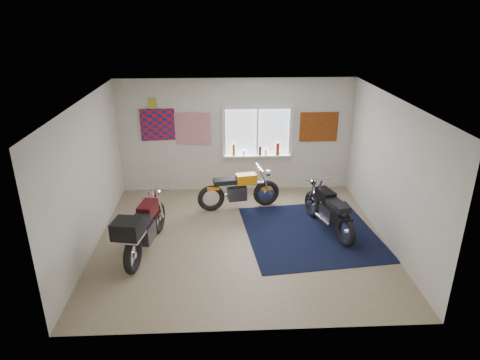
{
  "coord_description": "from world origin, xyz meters",
  "views": [
    {
      "loc": [
        -0.37,
        -7.21,
        4.18
      ],
      "look_at": [
        -0.01,
        0.4,
        1.08
      ],
      "focal_mm": 32.0,
      "sensor_mm": 36.0,
      "label": 1
    }
  ],
  "objects_px": {
    "navy_rug": "(310,233)",
    "yellow_triumph": "(239,191)",
    "black_chrome_bike": "(329,211)",
    "maroon_tourer": "(142,229)"
  },
  "relations": [
    {
      "from": "yellow_triumph",
      "to": "navy_rug",
      "type": "bearing_deg",
      "value": -52.15
    },
    {
      "from": "navy_rug",
      "to": "yellow_triumph",
      "type": "xyz_separation_m",
      "value": [
        -1.38,
        1.23,
        0.4
      ]
    },
    {
      "from": "navy_rug",
      "to": "yellow_triumph",
      "type": "height_order",
      "value": "yellow_triumph"
    },
    {
      "from": "navy_rug",
      "to": "black_chrome_bike",
      "type": "xyz_separation_m",
      "value": [
        0.36,
        0.12,
        0.41
      ]
    },
    {
      "from": "yellow_triumph",
      "to": "maroon_tourer",
      "type": "relative_size",
      "value": 0.91
    },
    {
      "from": "navy_rug",
      "to": "yellow_triumph",
      "type": "relative_size",
      "value": 1.41
    },
    {
      "from": "black_chrome_bike",
      "to": "yellow_triumph",
      "type": "bearing_deg",
      "value": 40.5
    },
    {
      "from": "yellow_triumph",
      "to": "black_chrome_bike",
      "type": "xyz_separation_m",
      "value": [
        1.74,
        -1.11,
        0.01
      ]
    },
    {
      "from": "black_chrome_bike",
      "to": "maroon_tourer",
      "type": "xyz_separation_m",
      "value": [
        -3.53,
        -0.77,
        0.12
      ]
    },
    {
      "from": "yellow_triumph",
      "to": "maroon_tourer",
      "type": "bearing_deg",
      "value": -144.18
    }
  ]
}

